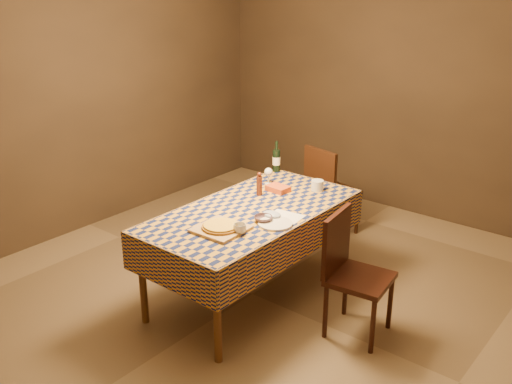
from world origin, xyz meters
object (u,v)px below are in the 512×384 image
cutting_board (221,229)px  chair_right (350,267)px  chair_far (328,187)px  pizza (221,226)px  bowl (263,219)px  dining_table (252,218)px  white_plate (275,224)px  wine_bottle (276,160)px

cutting_board → chair_right: bearing=33.1°
cutting_board → chair_far: 1.87m
cutting_board → chair_far: size_ratio=0.37×
pizza → chair_right: (0.79, 0.51, -0.28)m
pizza → bowl: 0.35m
pizza → chair_right: bearing=33.1°
dining_table → white_plate: (0.32, -0.12, 0.08)m
cutting_board → bowl: (0.14, 0.32, 0.01)m
cutting_board → bowl: 0.35m
cutting_board → white_plate: bearing=53.9°
pizza → wine_bottle: wine_bottle is taller
bowl → chair_far: chair_far is taller
white_plate → bowl: bearing=-172.9°
dining_table → white_plate: bearing=-20.5°
wine_bottle → dining_table: bearing=-64.4°
cutting_board → white_plate: cutting_board is taller
pizza → wine_bottle: (-0.49, 1.31, 0.07)m
wine_bottle → chair_right: (1.28, -0.80, -0.36)m
dining_table → chair_right: 0.88m
cutting_board → dining_table: bearing=99.9°
wine_bottle → chair_right: bearing=-32.1°
chair_right → cutting_board: bearing=-146.9°
dining_table → cutting_board: (0.08, -0.45, 0.09)m
chair_far → bowl: bearing=-75.9°
dining_table → pizza: pizza is taller
dining_table → wine_bottle: (-0.41, 0.86, 0.19)m
chair_far → pizza: bearing=-82.5°
wine_bottle → chair_right: 1.55m
bowl → white_plate: bearing=7.1°
dining_table → bowl: bearing=-31.3°
cutting_board → pizza: 0.02m
bowl → chair_far: (-0.38, 1.52, -0.27)m
dining_table → wine_bottle: bearing=115.6°
bowl → chair_far: bearing=104.1°
bowl → chair_right: 0.73m
dining_table → bowl: 0.27m
dining_table → white_plate: size_ratio=7.12×
wine_bottle → chair_right: size_ratio=0.31×
pizza → bowl: size_ratio=2.12×
dining_table → pizza: (0.08, -0.45, 0.11)m
wine_bottle → chair_far: wine_bottle is taller
bowl → dining_table: bearing=148.7°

